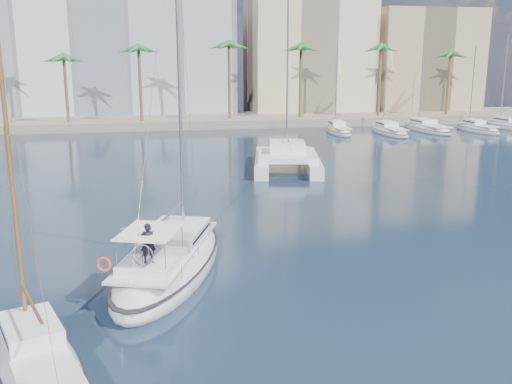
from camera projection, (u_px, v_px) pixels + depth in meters
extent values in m
plane|color=black|center=(263.00, 262.00, 28.85)|extent=(160.00, 160.00, 0.00)
cube|color=gray|center=(184.00, 121.00, 87.01)|extent=(120.00, 14.00, 1.20)
cube|color=silver|center=(103.00, 33.00, 93.19)|extent=(42.00, 16.00, 28.00)
cube|color=beige|center=(308.00, 58.00, 97.46)|extent=(20.00, 14.00, 20.00)
cube|color=tan|center=(421.00, 63.00, 99.43)|extent=(18.00, 12.00, 18.00)
cylinder|color=brown|center=(184.00, 92.00, 82.11)|extent=(0.44, 0.44, 10.50)
sphere|color=#266828|center=(183.00, 54.00, 80.90)|extent=(3.60, 3.60, 3.60)
cylinder|color=brown|center=(405.00, 89.00, 88.32)|extent=(0.44, 0.44, 10.50)
sphere|color=#266828|center=(407.00, 54.00, 87.11)|extent=(3.60, 3.60, 3.60)
ellipsoid|color=silver|center=(170.00, 266.00, 27.22)|extent=(7.55, 12.64, 2.50)
ellipsoid|color=black|center=(170.00, 259.00, 27.14)|extent=(7.63, 12.76, 0.18)
cube|color=silver|center=(168.00, 249.00, 26.78)|extent=(5.53, 9.43, 0.12)
cube|color=silver|center=(176.00, 233.00, 28.04)|extent=(3.72, 4.57, 0.60)
cube|color=black|center=(176.00, 232.00, 28.03)|extent=(3.59, 4.13, 0.14)
cylinder|color=#B7BABF|center=(179.00, 75.00, 27.62)|extent=(0.15, 0.15, 15.80)
cylinder|color=#B7BABF|center=(169.00, 215.00, 26.75)|extent=(1.69, 4.64, 0.11)
cube|color=silver|center=(152.00, 261.00, 24.49)|extent=(3.14, 3.59, 0.36)
cube|color=white|center=(150.00, 231.00, 24.07)|extent=(3.14, 3.59, 0.04)
torus|color=silver|center=(142.00, 255.00, 23.22)|extent=(0.92, 0.36, 0.96)
torus|color=#EC430C|center=(104.00, 264.00, 23.05)|extent=(0.66, 0.39, 0.64)
imported|color=black|center=(148.00, 243.00, 23.60)|extent=(0.64, 0.44, 1.71)
imported|color=maroon|center=(148.00, 239.00, 24.92)|extent=(0.76, 0.72, 1.23)
ellipsoid|color=silver|center=(38.00, 369.00, 18.40)|extent=(5.11, 8.34, 1.87)
ellipsoid|color=black|center=(38.00, 362.00, 18.34)|extent=(5.16, 8.42, 0.18)
cube|color=silver|center=(37.00, 351.00, 18.11)|extent=(3.74, 6.22, 0.12)
cube|color=silver|center=(31.00, 329.00, 18.79)|extent=(2.48, 3.03, 0.60)
cube|color=black|center=(31.00, 329.00, 18.79)|extent=(2.40, 2.75, 0.14)
cylinder|color=brown|center=(13.00, 188.00, 18.49)|extent=(0.15, 0.15, 9.84)
cylinder|color=brown|center=(31.00, 303.00, 17.94)|extent=(1.22, 3.05, 0.11)
cube|color=silver|center=(262.00, 162.00, 53.11)|extent=(3.58, 11.68, 1.10)
cube|color=silver|center=(312.00, 162.00, 53.03)|extent=(3.58, 11.68, 1.10)
cube|color=silver|center=(287.00, 155.00, 52.33)|extent=(6.46, 7.37, 0.50)
cube|color=silver|center=(287.00, 147.00, 52.74)|extent=(3.87, 4.09, 1.00)
cube|color=black|center=(287.00, 146.00, 52.73)|extent=(3.79, 3.64, 0.18)
cylinder|color=#B7BABF|center=(287.00, 66.00, 52.76)|extent=(0.18, 0.18, 15.58)
ellipsoid|color=silver|center=(128.00, 229.00, 32.77)|extent=(0.19, 0.37, 0.17)
sphere|color=silver|center=(128.00, 227.00, 32.93)|extent=(0.10, 0.10, 0.10)
cube|color=gray|center=(124.00, 228.00, 32.71)|extent=(0.42, 0.15, 0.10)
cube|color=gray|center=(133.00, 228.00, 32.81)|extent=(0.42, 0.15, 0.10)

